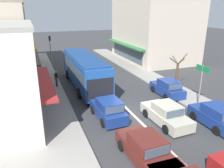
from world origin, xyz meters
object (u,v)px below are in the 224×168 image
parked_hatchback_kerb_second (168,88)px  directional_road_sign (202,76)px  parked_hatchback_kerb_front (216,116)px  city_bus (84,69)px  street_tree_right (177,73)px  sedan_behind_bus_near (146,149)px  pedestrian_with_handbag_near (56,78)px  sedan_behind_bus_mid (166,114)px  traffic_light_downstreet (50,45)px  hatchback_queue_far_back (108,110)px

parked_hatchback_kerb_second → directional_road_sign: bearing=-75.2°
parked_hatchback_kerb_front → city_bus: bearing=120.0°
city_bus → street_tree_right: size_ratio=2.95×
city_bus → parked_hatchback_kerb_front: bearing=-60.0°
sedan_behind_bus_near → directional_road_sign: (7.32, 4.39, 2.01)m
directional_road_sign → pedestrian_with_handbag_near: 13.79m
directional_road_sign → pedestrian_with_handbag_near: bearing=138.8°
street_tree_right → parked_hatchback_kerb_second: bearing=-152.0°
parked_hatchback_kerb_second → street_tree_right: size_ratio=1.01×
city_bus → sedan_behind_bus_near: (0.15, -12.78, -1.22)m
sedan_behind_bus_near → parked_hatchback_kerb_second: (6.48, 7.57, 0.05)m
parked_hatchback_kerb_front → street_tree_right: size_ratio=1.01×
city_bus → pedestrian_with_handbag_near: size_ratio=6.67×
directional_road_sign → parked_hatchback_kerb_front: bearing=-109.7°
parked_hatchback_kerb_second → street_tree_right: (1.56, 0.83, 1.04)m
parked_hatchback_kerb_front → pedestrian_with_handbag_near: (-9.30, 11.81, 0.36)m
sedan_behind_bus_mid → street_tree_right: (4.70, 5.27, 1.09)m
sedan_behind_bus_mid → directional_road_sign: 4.65m
sedan_behind_bus_near → pedestrian_with_handbag_near: pedestrian_with_handbag_near is taller
parked_hatchback_kerb_front → traffic_light_downstreet: size_ratio=0.89×
sedan_behind_bus_mid → parked_hatchback_kerb_second: bearing=54.7°
parked_hatchback_kerb_second → traffic_light_downstreet: 18.57m
street_tree_right → parked_hatchback_kerb_front: bearing=-104.1°
traffic_light_downstreet → street_tree_right: size_ratio=1.14×
parked_hatchback_kerb_front → parked_hatchback_kerb_second: 5.98m
city_bus → sedan_behind_bus_near: bearing=-89.3°
hatchback_queue_far_back → parked_hatchback_kerb_front: same height
sedan_behind_bus_mid → pedestrian_with_handbag_near: bearing=121.6°
hatchback_queue_far_back → traffic_light_downstreet: 18.81m
hatchback_queue_far_back → parked_hatchback_kerb_second: size_ratio=1.01×
street_tree_right → hatchback_queue_far_back: bearing=-158.7°
sedan_behind_bus_near → traffic_light_downstreet: bearing=95.8°
pedestrian_with_handbag_near → street_tree_right: bearing=-24.5°
hatchback_queue_far_back → traffic_light_downstreet: (-2.14, 18.57, 2.15)m
directional_road_sign → traffic_light_downstreet: bearing=116.7°
parked_hatchback_kerb_front → parked_hatchback_kerb_second: (0.16, 5.97, 0.00)m
parked_hatchback_kerb_front → sedan_behind_bus_mid: bearing=152.8°
sedan_behind_bus_mid → parked_hatchback_kerb_second: size_ratio=1.14×
directional_road_sign → street_tree_right: 4.17m
city_bus → parked_hatchback_kerb_second: bearing=-38.2°
parked_hatchback_kerb_front → traffic_light_downstreet: (-8.72, 22.14, 2.15)m
sedan_behind_bus_near → directional_road_sign: bearing=31.0°
parked_hatchback_kerb_second → sedan_behind_bus_mid: bearing=-125.3°
sedan_behind_bus_near → parked_hatchback_kerb_second: size_ratio=1.15×
city_bus → hatchback_queue_far_back: (-0.11, -7.61, -1.17)m
city_bus → parked_hatchback_kerb_front: (6.47, -11.19, -1.17)m
sedan_behind_bus_near → street_tree_right: 11.67m
parked_hatchback_kerb_front → directional_road_sign: size_ratio=1.04×
city_bus → street_tree_right: 9.28m
hatchback_queue_far_back → parked_hatchback_kerb_front: (6.58, -3.57, 0.00)m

